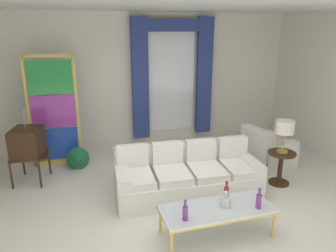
# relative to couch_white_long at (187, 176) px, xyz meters

# --- Properties ---
(ground_plane) EXTENTS (16.00, 16.00, 0.00)m
(ground_plane) POSITION_rel_couch_white_long_xyz_m (-0.26, -0.43, -0.31)
(ground_plane) COLOR white
(wall_rear) EXTENTS (8.00, 0.12, 3.00)m
(wall_rear) POSITION_rel_couch_white_long_xyz_m (-0.26, 2.63, 1.19)
(wall_rear) COLOR white
(wall_rear) RESTS_ON ground
(ceiling_slab) EXTENTS (8.00, 7.60, 0.04)m
(ceiling_slab) POSITION_rel_couch_white_long_xyz_m (-0.26, 0.37, 2.71)
(ceiling_slab) COLOR white
(curtained_window) EXTENTS (2.00, 0.17, 2.70)m
(curtained_window) POSITION_rel_couch_white_long_xyz_m (0.52, 2.47, 1.44)
(curtained_window) COLOR white
(curtained_window) RESTS_ON ground
(couch_white_long) EXTENTS (2.39, 1.06, 0.86)m
(couch_white_long) POSITION_rel_couch_white_long_xyz_m (0.00, 0.00, 0.00)
(couch_white_long) COLOR white
(couch_white_long) RESTS_ON ground
(coffee_table) EXTENTS (1.48, 0.60, 0.41)m
(coffee_table) POSITION_rel_couch_white_long_xyz_m (-0.01, -1.21, 0.07)
(coffee_table) COLOR silver
(coffee_table) RESTS_ON ground
(bottle_blue_decanter) EXTENTS (0.13, 0.13, 0.22)m
(bottle_blue_decanter) POSITION_rel_couch_white_long_xyz_m (0.11, -1.20, 0.18)
(bottle_blue_decanter) COLOR silver
(bottle_blue_decanter) RESTS_ON coffee_table
(bottle_crystal_tall) EXTENTS (0.07, 0.07, 0.28)m
(bottle_crystal_tall) POSITION_rel_couch_white_long_xyz_m (-0.50, -1.34, 0.21)
(bottle_crystal_tall) COLOR #753384
(bottle_crystal_tall) RESTS_ON coffee_table
(bottle_amber_squat) EXTENTS (0.07, 0.07, 0.29)m
(bottle_amber_squat) POSITION_rel_couch_white_long_xyz_m (0.51, -1.36, 0.22)
(bottle_amber_squat) COLOR #753384
(bottle_amber_squat) RESTS_ON coffee_table
(bottle_ruby_flask) EXTENTS (0.07, 0.07, 0.28)m
(bottle_ruby_flask) POSITION_rel_couch_white_long_xyz_m (0.19, -1.05, 0.22)
(bottle_ruby_flask) COLOR maroon
(bottle_ruby_flask) RESTS_ON coffee_table
(vintage_tv) EXTENTS (0.63, 0.69, 1.35)m
(vintage_tv) POSITION_rel_couch_white_long_xyz_m (-2.54, 1.19, 0.42)
(vintage_tv) COLOR #382314
(vintage_tv) RESTS_ON ground
(armchair_white) EXTENTS (0.92, 0.91, 0.80)m
(armchair_white) POSITION_rel_couch_white_long_xyz_m (1.90, 0.59, -0.02)
(armchair_white) COLOR white
(armchair_white) RESTS_ON ground
(stained_glass_divider) EXTENTS (0.95, 0.05, 2.20)m
(stained_glass_divider) POSITION_rel_couch_white_long_xyz_m (-2.10, 1.86, 0.75)
(stained_glass_divider) COLOR gold
(stained_glass_divider) RESTS_ON ground
(peacock_figurine) EXTENTS (0.44, 0.60, 0.50)m
(peacock_figurine) POSITION_rel_couch_white_long_xyz_m (-1.72, 1.42, -0.09)
(peacock_figurine) COLOR beige
(peacock_figurine) RESTS_ON ground
(round_side_table) EXTENTS (0.48, 0.48, 0.59)m
(round_side_table) POSITION_rel_couch_white_long_xyz_m (1.69, -0.16, 0.05)
(round_side_table) COLOR #382314
(round_side_table) RESTS_ON ground
(table_lamp_brass) EXTENTS (0.32, 0.32, 0.57)m
(table_lamp_brass) POSITION_rel_couch_white_long_xyz_m (1.69, -0.16, 0.72)
(table_lamp_brass) COLOR #B29338
(table_lamp_brass) RESTS_ON round_side_table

